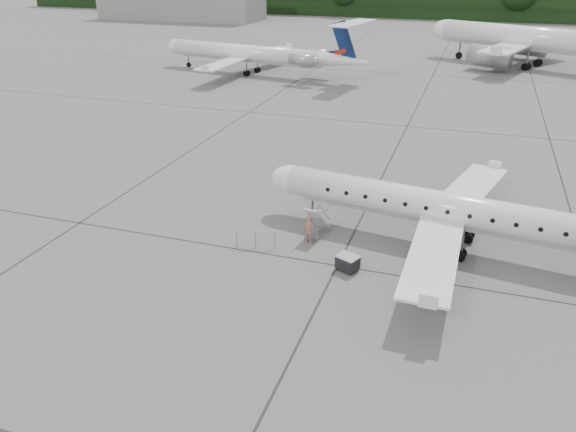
% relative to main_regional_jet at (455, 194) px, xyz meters
% --- Properties ---
extents(ground, '(320.00, 320.00, 0.00)m').
position_rel_main_regional_jet_xyz_m(ground, '(-2.13, -7.14, -3.28)').
color(ground, slate).
rests_on(ground, ground).
extents(treeline, '(260.00, 4.00, 8.00)m').
position_rel_main_regional_jet_xyz_m(treeline, '(-2.13, 122.86, 0.72)').
color(treeline, black).
rests_on(treeline, ground).
extents(main_regional_jet, '(27.95, 21.89, 6.56)m').
position_rel_main_regional_jet_xyz_m(main_regional_jet, '(0.00, 0.00, 0.00)').
color(main_regional_jet, silver).
rests_on(main_regional_jet, ground).
extents(airstair, '(1.14, 2.20, 2.05)m').
position_rel_main_regional_jet_xyz_m(airstair, '(-7.59, -0.93, -2.25)').
color(airstair, silver).
rests_on(airstair, ground).
extents(passenger, '(0.75, 0.64, 1.75)m').
position_rel_main_regional_jet_xyz_m(passenger, '(-7.76, -2.12, -2.40)').
color(passenger, '#8D5F4D').
rests_on(passenger, ground).
extents(safety_railing, '(2.15, 0.61, 1.00)m').
position_rel_main_regional_jet_xyz_m(safety_railing, '(-10.50, -3.59, -2.78)').
color(safety_railing, '#919399').
rests_on(safety_railing, ground).
extents(baggage_cart, '(1.32, 1.21, 0.92)m').
position_rel_main_regional_jet_xyz_m(baggage_cart, '(-4.92, -4.43, -2.82)').
color(baggage_cart, black).
rests_on(baggage_cart, ground).
extents(bg_narrowbody, '(38.73, 34.45, 11.48)m').
position_rel_main_regional_jet_xyz_m(bg_narrowbody, '(6.18, 60.86, 2.46)').
color(bg_narrowbody, silver).
rests_on(bg_narrowbody, ground).
extents(bg_regional_left, '(32.80, 26.12, 7.74)m').
position_rel_main_regional_jet_xyz_m(bg_regional_left, '(-30.49, 43.40, 0.59)').
color(bg_regional_left, silver).
rests_on(bg_regional_left, ground).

